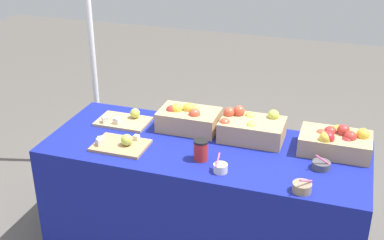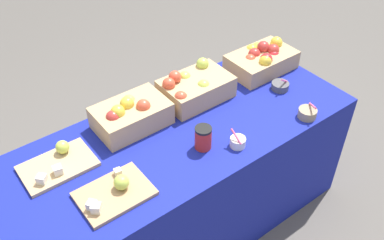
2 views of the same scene
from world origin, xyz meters
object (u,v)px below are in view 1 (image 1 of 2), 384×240
(cutting_board_front, at_px, (121,144))
(sample_bowl_far, at_px, (220,168))
(apple_crate_right, at_px, (189,118))
(coffee_cup, at_px, (201,150))
(sample_bowl_near, at_px, (321,165))
(tent_pole, at_px, (92,52))
(apple_crate_middle, at_px, (251,128))
(apple_crate_left, at_px, (336,141))
(sample_bowl_mid, at_px, (302,187))
(cutting_board_back, at_px, (124,120))

(cutting_board_front, distance_m, sample_bowl_far, 0.64)
(apple_crate_right, distance_m, coffee_cup, 0.40)
(coffee_cup, bearing_deg, apple_crate_right, 118.56)
(sample_bowl_far, xyz_separation_m, coffee_cup, (-0.14, 0.10, 0.04))
(apple_crate_right, xyz_separation_m, sample_bowl_near, (0.84, -0.24, -0.05))
(cutting_board_front, bearing_deg, tent_pole, 125.63)
(sample_bowl_near, distance_m, coffee_cup, 0.66)
(tent_pole, bearing_deg, cutting_board_front, -54.37)
(apple_crate_middle, height_order, coffee_cup, apple_crate_middle)
(apple_crate_right, xyz_separation_m, cutting_board_front, (-0.30, -0.36, -0.05))
(apple_crate_left, bearing_deg, tent_pole, 162.21)
(sample_bowl_far, bearing_deg, apple_crate_right, 126.53)
(sample_bowl_mid, distance_m, coffee_cup, 0.60)
(sample_bowl_near, bearing_deg, sample_bowl_mid, -105.03)
(apple_crate_right, relative_size, cutting_board_back, 1.12)
(apple_crate_left, bearing_deg, sample_bowl_near, -105.28)
(apple_crate_left, distance_m, cutting_board_back, 1.33)
(apple_crate_middle, xyz_separation_m, apple_crate_right, (-0.40, 0.01, 0.00))
(apple_crate_left, relative_size, cutting_board_front, 1.28)
(apple_crate_left, height_order, apple_crate_right, apple_crate_right)
(apple_crate_left, distance_m, cutting_board_front, 1.25)
(apple_crate_right, relative_size, sample_bowl_near, 3.73)
(cutting_board_back, distance_m, tent_pole, 0.86)
(sample_bowl_mid, height_order, tent_pole, tent_pole)
(apple_crate_left, distance_m, coffee_cup, 0.78)
(cutting_board_back, height_order, coffee_cup, coffee_cup)
(apple_crate_right, distance_m, tent_pole, 1.14)
(coffee_cup, height_order, tent_pole, tent_pole)
(sample_bowl_near, relative_size, sample_bowl_far, 1.00)
(apple_crate_left, xyz_separation_m, coffee_cup, (-0.71, -0.33, -0.01))
(apple_crate_middle, distance_m, apple_crate_right, 0.40)
(cutting_board_front, bearing_deg, coffee_cup, 0.69)
(cutting_board_back, bearing_deg, tent_pole, 131.25)
(apple_crate_middle, bearing_deg, cutting_board_front, -153.74)
(sample_bowl_near, bearing_deg, sample_bowl_far, -157.91)
(apple_crate_right, bearing_deg, sample_bowl_far, -53.47)
(cutting_board_back, height_order, sample_bowl_far, sample_bowl_far)
(sample_bowl_mid, distance_m, tent_pole, 2.06)
(apple_crate_right, relative_size, tent_pole, 0.19)
(apple_crate_right, bearing_deg, cutting_board_front, -130.08)
(cutting_board_front, bearing_deg, sample_bowl_near, 5.90)
(apple_crate_left, height_order, tent_pole, tent_pole)
(cutting_board_back, relative_size, sample_bowl_mid, 3.26)
(sample_bowl_near, xyz_separation_m, sample_bowl_mid, (-0.07, -0.26, 0.00))
(sample_bowl_near, bearing_deg, coffee_cup, -170.22)
(cutting_board_back, relative_size, tent_pole, 0.17)
(apple_crate_middle, xyz_separation_m, cutting_board_back, (-0.82, -0.04, -0.05))
(cutting_board_front, relative_size, cutting_board_back, 0.94)
(apple_crate_left, distance_m, apple_crate_right, 0.90)
(sample_bowl_far, bearing_deg, sample_bowl_near, 22.09)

